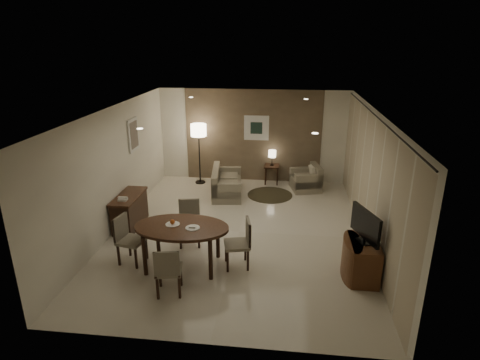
# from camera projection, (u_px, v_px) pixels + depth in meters

# --- Properties ---
(room_shell) EXTENTS (5.50, 7.00, 2.70)m
(room_shell) POSITION_uv_depth(u_px,v_px,m) (241.00, 168.00, 8.84)
(room_shell) COLOR beige
(room_shell) RESTS_ON ground
(taupe_accent) EXTENTS (3.96, 0.03, 2.70)m
(taupe_accent) POSITION_uv_depth(u_px,v_px,m) (253.00, 136.00, 11.72)
(taupe_accent) COLOR brown
(taupe_accent) RESTS_ON wall_back
(curtain_wall) EXTENTS (0.08, 6.70, 2.58)m
(curtain_wall) POSITION_uv_depth(u_px,v_px,m) (369.00, 181.00, 8.18)
(curtain_wall) COLOR beige
(curtain_wall) RESTS_ON wall_right
(curtain_rod) EXTENTS (0.03, 6.80, 0.03)m
(curtain_rod) POSITION_uv_depth(u_px,v_px,m) (376.00, 116.00, 7.73)
(curtain_rod) COLOR black
(curtain_rod) RESTS_ON wall_right
(art_back_frame) EXTENTS (0.72, 0.03, 0.72)m
(art_back_frame) POSITION_uv_depth(u_px,v_px,m) (256.00, 128.00, 11.60)
(art_back_frame) COLOR silver
(art_back_frame) RESTS_ON wall_back
(art_back_canvas) EXTENTS (0.34, 0.01, 0.34)m
(art_back_canvas) POSITION_uv_depth(u_px,v_px,m) (256.00, 128.00, 11.59)
(art_back_canvas) COLOR #182C23
(art_back_canvas) RESTS_ON wall_back
(art_left_frame) EXTENTS (0.03, 0.60, 0.80)m
(art_left_frame) POSITION_uv_depth(u_px,v_px,m) (133.00, 135.00, 9.71)
(art_left_frame) COLOR silver
(art_left_frame) RESTS_ON wall_left
(art_left_canvas) EXTENTS (0.01, 0.46, 0.64)m
(art_left_canvas) POSITION_uv_depth(u_px,v_px,m) (134.00, 135.00, 9.71)
(art_left_canvas) COLOR gray
(art_left_canvas) RESTS_ON wall_left
(downlight_nl) EXTENTS (0.10, 0.10, 0.01)m
(downlight_nl) POSITION_uv_depth(u_px,v_px,m) (140.00, 129.00, 6.48)
(downlight_nl) COLOR white
(downlight_nl) RESTS_ON ceiling
(downlight_nr) EXTENTS (0.10, 0.10, 0.01)m
(downlight_nr) POSITION_uv_depth(u_px,v_px,m) (315.00, 133.00, 6.17)
(downlight_nr) COLOR white
(downlight_nr) RESTS_ON ceiling
(downlight_fl) EXTENTS (0.10, 0.10, 0.01)m
(downlight_fl) POSITION_uv_depth(u_px,v_px,m) (191.00, 97.00, 9.85)
(downlight_fl) COLOR white
(downlight_fl) RESTS_ON ceiling
(downlight_fr) EXTENTS (0.10, 0.10, 0.01)m
(downlight_fr) POSITION_uv_depth(u_px,v_px,m) (306.00, 99.00, 9.54)
(downlight_fr) COLOR white
(downlight_fr) RESTS_ON ceiling
(console_desk) EXTENTS (0.48, 1.20, 0.75)m
(console_desk) POSITION_uv_depth(u_px,v_px,m) (130.00, 211.00, 9.06)
(console_desk) COLOR #472717
(console_desk) RESTS_ON floor
(telephone) EXTENTS (0.20, 0.14, 0.09)m
(telephone) POSITION_uv_depth(u_px,v_px,m) (123.00, 199.00, 8.64)
(telephone) COLOR white
(telephone) RESTS_ON console_desk
(tv_cabinet) EXTENTS (0.48, 0.90, 0.70)m
(tv_cabinet) POSITION_uv_depth(u_px,v_px,m) (363.00, 259.00, 7.13)
(tv_cabinet) COLOR brown
(tv_cabinet) RESTS_ON floor
(flat_tv) EXTENTS (0.36, 0.85, 0.60)m
(flat_tv) POSITION_uv_depth(u_px,v_px,m) (365.00, 225.00, 6.91)
(flat_tv) COLOR black
(flat_tv) RESTS_ON tv_cabinet
(dining_table) EXTENTS (1.75, 1.09, 0.82)m
(dining_table) POSITION_uv_depth(u_px,v_px,m) (183.00, 246.00, 7.46)
(dining_table) COLOR #472717
(dining_table) RESTS_ON floor
(chair_near) EXTENTS (0.50, 0.50, 0.89)m
(chair_near) POSITION_uv_depth(u_px,v_px,m) (169.00, 269.00, 6.65)
(chair_near) COLOR gray
(chair_near) RESTS_ON floor
(chair_far) EXTENTS (0.53, 0.53, 0.93)m
(chair_far) POSITION_uv_depth(u_px,v_px,m) (189.00, 224.00, 8.23)
(chair_far) COLOR gray
(chair_far) RESTS_ON floor
(chair_left) EXTENTS (0.53, 0.53, 0.93)m
(chair_left) POSITION_uv_depth(u_px,v_px,m) (132.00, 240.00, 7.56)
(chair_left) COLOR gray
(chair_left) RESTS_ON floor
(chair_right) EXTENTS (0.54, 0.54, 0.93)m
(chair_right) POSITION_uv_depth(u_px,v_px,m) (237.00, 244.00, 7.43)
(chair_right) COLOR gray
(chair_right) RESTS_ON floor
(plate_a) EXTENTS (0.26, 0.26, 0.02)m
(plate_a) POSITION_uv_depth(u_px,v_px,m) (173.00, 224.00, 7.39)
(plate_a) COLOR white
(plate_a) RESTS_ON dining_table
(plate_b) EXTENTS (0.26, 0.26, 0.02)m
(plate_b) POSITION_uv_depth(u_px,v_px,m) (193.00, 228.00, 7.25)
(plate_b) COLOR white
(plate_b) RESTS_ON dining_table
(fruit_apple) EXTENTS (0.09, 0.09, 0.09)m
(fruit_apple) POSITION_uv_depth(u_px,v_px,m) (172.00, 222.00, 7.37)
(fruit_apple) COLOR #BB4D15
(fruit_apple) RESTS_ON plate_a
(napkin) EXTENTS (0.12, 0.08, 0.03)m
(napkin) POSITION_uv_depth(u_px,v_px,m) (193.00, 227.00, 7.24)
(napkin) COLOR white
(napkin) RESTS_ON plate_b
(round_rug) EXTENTS (1.23, 1.23, 0.01)m
(round_rug) POSITION_uv_depth(u_px,v_px,m) (270.00, 195.00, 10.98)
(round_rug) COLOR #3C3521
(round_rug) RESTS_ON floor
(sofa) EXTENTS (1.61, 0.94, 0.72)m
(sofa) POSITION_uv_depth(u_px,v_px,m) (227.00, 182.00, 10.93)
(sofa) COLOR gray
(sofa) RESTS_ON floor
(armchair) EXTENTS (0.92, 0.95, 0.71)m
(armchair) POSITION_uv_depth(u_px,v_px,m) (306.00, 178.00, 11.25)
(armchair) COLOR gray
(armchair) RESTS_ON floor
(side_table) EXTENTS (0.43, 0.43, 0.55)m
(side_table) POSITION_uv_depth(u_px,v_px,m) (272.00, 174.00, 11.78)
(side_table) COLOR black
(side_table) RESTS_ON floor
(table_lamp) EXTENTS (0.22, 0.22, 0.50)m
(table_lamp) POSITION_uv_depth(u_px,v_px,m) (272.00, 157.00, 11.62)
(table_lamp) COLOR #FFEAC1
(table_lamp) RESTS_ON side_table
(floor_lamp) EXTENTS (0.45, 0.45, 1.76)m
(floor_lamp) POSITION_uv_depth(u_px,v_px,m) (199.00, 154.00, 11.62)
(floor_lamp) COLOR #FFE5B7
(floor_lamp) RESTS_ON floor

